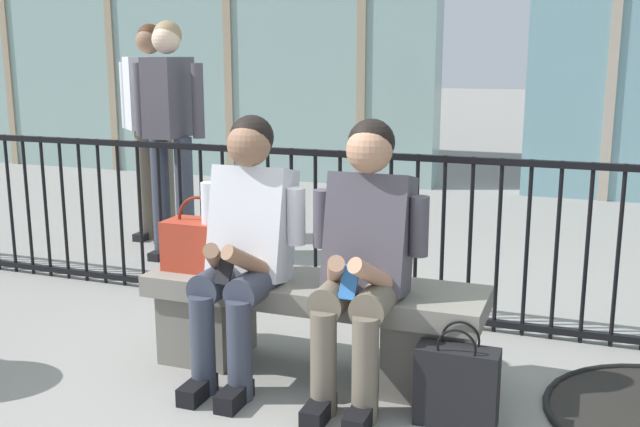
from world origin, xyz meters
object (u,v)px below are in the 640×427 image
object	(u,v)px
seated_person_companion	(363,252)
handbag_on_bench	(200,244)
stone_bench	(313,317)
bystander_further_back	(152,116)
bystander_at_railing	(170,123)
seated_person_with_phone	(244,240)
shopping_bag	(457,385)

from	to	relation	value
seated_person_companion	handbag_on_bench	distance (m)	0.87
stone_bench	bystander_further_back	size ratio (longest dim) A/B	0.94
handbag_on_bench	bystander_further_back	bearing A→B (deg)	127.64
seated_person_companion	bystander_at_railing	world-z (taller)	bystander_at_railing
stone_bench	bystander_further_back	world-z (taller)	bystander_further_back
stone_bench	handbag_on_bench	world-z (taller)	handbag_on_bench
seated_person_with_phone	handbag_on_bench	size ratio (longest dim) A/B	3.32
stone_bench	seated_person_with_phone	size ratio (longest dim) A/B	1.32
seated_person_with_phone	bystander_at_railing	distance (m)	2.18
stone_bench	bystander_at_railing	size ratio (longest dim) A/B	0.94
seated_person_with_phone	shopping_bag	size ratio (longest dim) A/B	2.83
seated_person_companion	stone_bench	bearing A→B (deg)	155.58
seated_person_companion	handbag_on_bench	size ratio (longest dim) A/B	3.32
stone_bench	seated_person_companion	xyz separation A→B (m)	(0.28, -0.13, 0.38)
shopping_bag	bystander_further_back	xyz separation A→B (m)	(-2.84, 2.25, 0.83)
seated_person_companion	seated_person_with_phone	bearing A→B (deg)	180.00
stone_bench	seated_person_with_phone	xyz separation A→B (m)	(-0.28, -0.13, 0.38)
stone_bench	seated_person_companion	size ratio (longest dim) A/B	1.32
bystander_further_back	handbag_on_bench	bearing A→B (deg)	-52.36
seated_person_with_phone	seated_person_companion	xyz separation A→B (m)	(0.57, 0.00, 0.00)
handbag_on_bench	bystander_further_back	size ratio (longest dim) A/B	0.21
handbag_on_bench	shopping_bag	bearing A→B (deg)	-11.55
handbag_on_bench	stone_bench	bearing A→B (deg)	0.99
handbag_on_bench	shopping_bag	world-z (taller)	handbag_on_bench
seated_person_with_phone	handbag_on_bench	distance (m)	0.33
stone_bench	bystander_further_back	xyz separation A→B (m)	(-2.11, 1.97, 0.73)
seated_person_with_phone	seated_person_companion	size ratio (longest dim) A/B	1.00
stone_bench	seated_person_companion	world-z (taller)	seated_person_companion
bystander_further_back	bystander_at_railing	bearing A→B (deg)	-46.06
shopping_bag	bystander_at_railing	xyz separation A→B (m)	(-2.40, 1.79, 0.83)
seated_person_with_phone	shopping_bag	xyz separation A→B (m)	(1.01, -0.15, -0.48)
handbag_on_bench	seated_person_with_phone	bearing A→B (deg)	-21.80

